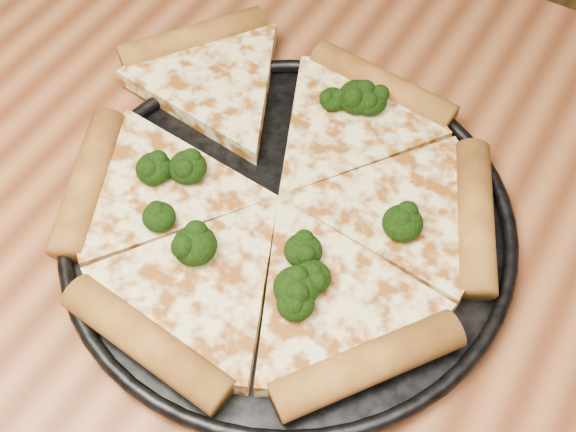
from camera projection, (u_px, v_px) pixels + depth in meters
The scene contains 4 objects.
dining_table at pixel (127, 329), 0.61m from camera, with size 1.20×0.90×0.75m.
pizza_pan at pixel (288, 222), 0.55m from camera, with size 0.34×0.34×0.02m.
pizza at pixel (275, 191), 0.56m from camera, with size 0.37×0.34×0.03m.
broccoli_florets at pixel (283, 199), 0.54m from camera, with size 0.21×0.21×0.02m.
Camera 1 is at (0.26, -0.17, 1.21)m, focal length 46.67 mm.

